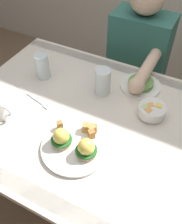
# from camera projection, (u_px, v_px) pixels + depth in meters

# --- Properties ---
(ground_plane) EXTENTS (6.00, 6.00, 0.00)m
(ground_plane) POSITION_uv_depth(u_px,v_px,m) (89.00, 194.00, 1.65)
(ground_plane) COLOR #7F664C
(dining_table) EXTENTS (1.20, 0.90, 0.74)m
(dining_table) POSITION_uv_depth(u_px,v_px,m) (89.00, 133.00, 1.19)
(dining_table) COLOR silver
(dining_table) RESTS_ON ground_plane
(eggs_benedict_plate) EXTENTS (0.27, 0.27, 0.09)m
(eggs_benedict_plate) POSITION_uv_depth(u_px,v_px,m) (75.00, 144.00, 0.98)
(eggs_benedict_plate) COLOR white
(eggs_benedict_plate) RESTS_ON dining_table
(fruit_bowl) EXTENTS (0.12, 0.12, 0.06)m
(fruit_bowl) POSITION_uv_depth(u_px,v_px,m) (152.00, 111.00, 1.10)
(fruit_bowl) COLOR white
(fruit_bowl) RESTS_ON dining_table
(fork) EXTENTS (0.15, 0.05, 0.00)m
(fork) POSITION_uv_depth(u_px,v_px,m) (39.00, 101.00, 1.18)
(fork) COLOR silver
(fork) RESTS_ON dining_table
(water_glass_near) EXTENTS (0.08, 0.08, 0.13)m
(water_glass_near) POSITION_uv_depth(u_px,v_px,m) (103.00, 83.00, 1.19)
(water_glass_near) COLOR silver
(water_glass_near) RESTS_ON dining_table
(water_glass_far) EXTENTS (0.07, 0.07, 0.13)m
(water_glass_far) POSITION_uv_depth(u_px,v_px,m) (43.00, 68.00, 1.27)
(water_glass_far) COLOR silver
(water_glass_far) RESTS_ON dining_table
(side_plate) EXTENTS (0.20, 0.20, 0.04)m
(side_plate) POSITION_uv_depth(u_px,v_px,m) (141.00, 85.00, 1.25)
(side_plate) COLOR white
(side_plate) RESTS_ON dining_table
(diner_person) EXTENTS (0.34, 0.54, 1.14)m
(diner_person) POSITION_uv_depth(u_px,v_px,m) (136.00, 64.00, 1.54)
(diner_person) COLOR #33333D
(diner_person) RESTS_ON ground_plane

